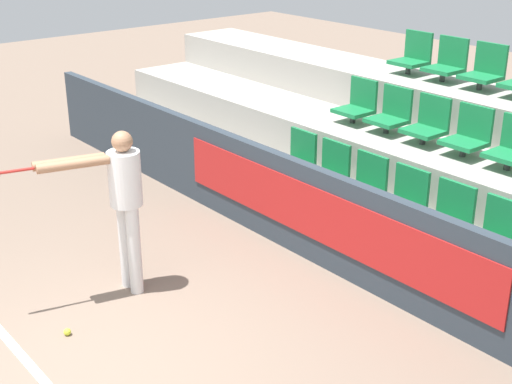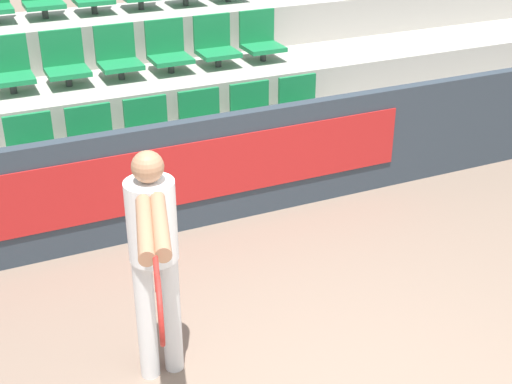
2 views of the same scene
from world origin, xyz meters
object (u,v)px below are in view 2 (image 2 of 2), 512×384
(stadium_chair_10, at_px, (215,44))
(stadium_chair_11, at_px, (261,39))
(stadium_chair_3, at_px, (203,123))
(stadium_chair_4, at_px, (254,115))
(tennis_player, at_px, (154,249))
(stadium_chair_2, at_px, (150,131))
(stadium_chair_7, at_px, (65,62))
(stadium_chair_1, at_px, (93,140))
(stadium_chair_6, at_px, (9,69))
(stadium_chair_9, at_px, (168,50))
(stadium_chair_0, at_px, (33,150))
(stadium_chair_8, at_px, (118,56))
(stadium_chair_5, at_px, (301,107))

(stadium_chair_10, distance_m, stadium_chair_11, 0.56)
(stadium_chair_3, height_order, stadium_chair_4, same)
(stadium_chair_4, distance_m, tennis_player, 3.25)
(stadium_chair_2, distance_m, stadium_chair_7, 1.27)
(stadium_chair_1, relative_size, stadium_chair_11, 1.00)
(stadium_chair_6, xyz_separation_m, stadium_chair_9, (1.68, 0.00, 0.00))
(stadium_chair_0, height_order, stadium_chair_4, same)
(stadium_chair_6, bearing_deg, stadium_chair_7, 0.00)
(stadium_chair_3, relative_size, stadium_chair_8, 1.00)
(stadium_chair_5, distance_m, tennis_player, 3.60)
(stadium_chair_7, relative_size, tennis_player, 0.33)
(stadium_chair_5, relative_size, stadium_chair_10, 1.00)
(stadium_chair_0, bearing_deg, stadium_chair_4, 0.00)
(stadium_chair_6, height_order, stadium_chair_11, same)
(stadium_chair_0, distance_m, stadium_chair_11, 3.02)
(tennis_player, bearing_deg, stadium_chair_8, 93.11)
(stadium_chair_5, xyz_separation_m, stadium_chair_8, (-1.68, 1.04, 0.49))
(stadium_chair_4, bearing_deg, stadium_chair_10, 90.00)
(stadium_chair_3, xyz_separation_m, stadium_chair_8, (-0.56, 1.04, 0.49))
(stadium_chair_9, relative_size, stadium_chair_11, 1.00)
(tennis_player, bearing_deg, stadium_chair_0, 112.50)
(stadium_chair_5, height_order, stadium_chair_7, stadium_chair_7)
(stadium_chair_0, xyz_separation_m, stadium_chair_1, (0.56, 0.00, 0.00))
(stadium_chair_1, distance_m, tennis_player, 2.67)
(stadium_chair_1, distance_m, stadium_chair_10, 2.03)
(stadium_chair_4, height_order, stadium_chair_7, stadium_chair_7)
(stadium_chair_1, bearing_deg, stadium_chair_9, 42.83)
(stadium_chair_4, height_order, stadium_chair_11, stadium_chair_11)
(stadium_chair_1, distance_m, stadium_chair_6, 1.27)
(stadium_chair_0, bearing_deg, stadium_chair_9, 31.72)
(stadium_chair_11, bearing_deg, stadium_chair_6, 180.00)
(stadium_chair_4, relative_size, stadium_chair_5, 1.00)
(stadium_chair_0, xyz_separation_m, stadium_chair_3, (1.68, 0.00, 0.00))
(stadium_chair_1, relative_size, stadium_chair_3, 1.00)
(stadium_chair_11, bearing_deg, stadium_chair_8, 180.00)
(stadium_chair_3, relative_size, stadium_chair_10, 1.00)
(stadium_chair_1, height_order, tennis_player, tennis_player)
(stadium_chair_5, xyz_separation_m, stadium_chair_7, (-2.23, 1.04, 0.49))
(stadium_chair_7, bearing_deg, stadium_chair_8, 0.00)
(stadium_chair_4, height_order, stadium_chair_10, stadium_chair_10)
(stadium_chair_4, xyz_separation_m, stadium_chair_11, (0.56, 1.04, 0.49))
(stadium_chair_7, xyz_separation_m, stadium_chair_11, (2.23, 0.00, 0.00))
(stadium_chair_4, distance_m, stadium_chair_9, 1.27)
(stadium_chair_6, bearing_deg, stadium_chair_4, -24.87)
(stadium_chair_5, bearing_deg, stadium_chair_2, 180.00)
(stadium_chair_3, xyz_separation_m, stadium_chair_5, (1.12, 0.00, 0.00))
(stadium_chair_0, xyz_separation_m, tennis_player, (0.36, -2.64, 0.30))
(stadium_chair_11, bearing_deg, stadium_chair_5, -90.00)
(tennis_player, bearing_deg, stadium_chair_5, 62.09)
(stadium_chair_5, bearing_deg, stadium_chair_8, 148.28)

